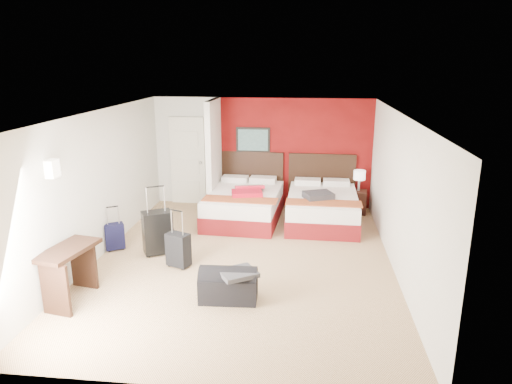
# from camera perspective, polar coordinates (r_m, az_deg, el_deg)

# --- Properties ---
(ground) EXTENTS (6.50, 6.50, 0.00)m
(ground) POSITION_cam_1_polar(r_m,az_deg,el_deg) (8.06, -1.59, -8.38)
(ground) COLOR tan
(ground) RESTS_ON ground
(room_walls) EXTENTS (5.02, 6.52, 2.50)m
(room_walls) POSITION_cam_1_polar(r_m,az_deg,el_deg) (9.26, -9.08, 2.86)
(room_walls) COLOR silver
(room_walls) RESTS_ON ground
(red_accent_panel) EXTENTS (3.50, 0.04, 2.50)m
(red_accent_panel) POSITION_cam_1_polar(r_m,az_deg,el_deg) (10.71, 4.73, 4.73)
(red_accent_panel) COLOR maroon
(red_accent_panel) RESTS_ON ground
(partition_wall) EXTENTS (0.12, 1.20, 2.50)m
(partition_wall) POSITION_cam_1_polar(r_m,az_deg,el_deg) (10.30, -5.18, 4.27)
(partition_wall) COLOR silver
(partition_wall) RESTS_ON ground
(entry_door) EXTENTS (0.82, 0.06, 2.05)m
(entry_door) POSITION_cam_1_polar(r_m,az_deg,el_deg) (11.08, -8.36, 3.80)
(entry_door) COLOR silver
(entry_door) RESTS_ON ground
(bed_left) EXTENTS (1.59, 2.18, 0.63)m
(bed_left) POSITION_cam_1_polar(r_m,az_deg,el_deg) (9.94, -1.45, -1.69)
(bed_left) COLOR white
(bed_left) RESTS_ON ground
(bed_right) EXTENTS (1.48, 2.09, 0.62)m
(bed_right) POSITION_cam_1_polar(r_m,az_deg,el_deg) (9.84, 8.11, -2.05)
(bed_right) COLOR silver
(bed_right) RESTS_ON ground
(red_suitcase_open) EXTENTS (0.78, 0.95, 0.11)m
(red_suitcase_open) POSITION_cam_1_polar(r_m,az_deg,el_deg) (9.72, -0.96, 0.18)
(red_suitcase_open) COLOR red
(red_suitcase_open) RESTS_ON bed_left
(jacket_bundle) EXTENTS (0.67, 0.61, 0.13)m
(jacket_bundle) POSITION_cam_1_polar(r_m,az_deg,el_deg) (9.44, 7.64, -0.43)
(jacket_bundle) COLOR #36363B
(jacket_bundle) RESTS_ON bed_right
(nightstand) EXTENTS (0.41, 0.41, 0.52)m
(nightstand) POSITION_cam_1_polar(r_m,az_deg,el_deg) (10.63, 12.36, -1.19)
(nightstand) COLOR black
(nightstand) RESTS_ON ground
(table_lamp) EXTENTS (0.29, 0.29, 0.46)m
(table_lamp) POSITION_cam_1_polar(r_m,az_deg,el_deg) (10.50, 12.52, 1.36)
(table_lamp) COLOR white
(table_lamp) RESTS_ON nightstand
(suitcase_black) EXTENTS (0.59, 0.52, 0.75)m
(suitcase_black) POSITION_cam_1_polar(r_m,az_deg,el_deg) (8.37, -11.94, -5.01)
(suitcase_black) COLOR black
(suitcase_black) RESTS_ON ground
(suitcase_charcoal) EXTENTS (0.43, 0.36, 0.55)m
(suitcase_charcoal) POSITION_cam_1_polar(r_m,az_deg,el_deg) (7.84, -9.48, -7.16)
(suitcase_charcoal) COLOR black
(suitcase_charcoal) RESTS_ON ground
(suitcase_navy) EXTENTS (0.39, 0.35, 0.46)m
(suitcase_navy) POSITION_cam_1_polar(r_m,az_deg,el_deg) (8.79, -16.93, -5.37)
(suitcase_navy) COLOR black
(suitcase_navy) RESTS_ON ground
(duffel_bag) EXTENTS (0.84, 0.47, 0.41)m
(duffel_bag) POSITION_cam_1_polar(r_m,az_deg,el_deg) (6.77, -3.40, -11.47)
(duffel_bag) COLOR black
(duffel_bag) RESTS_ON ground
(jacket_draped) EXTENTS (0.64, 0.61, 0.07)m
(jacket_draped) POSITION_cam_1_polar(r_m,az_deg,el_deg) (6.59, -2.21, -9.90)
(jacket_draped) COLOR #36373B
(jacket_draped) RESTS_ON duffel_bag
(desk) EXTENTS (0.65, 1.03, 0.80)m
(desk) POSITION_cam_1_polar(r_m,az_deg,el_deg) (7.16, -21.81, -9.34)
(desk) COLOR black
(desk) RESTS_ON ground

